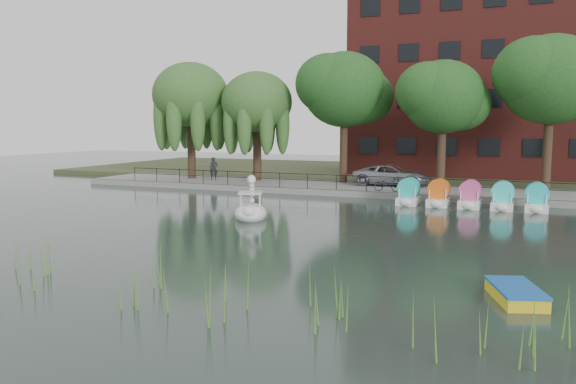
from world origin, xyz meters
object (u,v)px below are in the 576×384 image
Objects in this scene: pedestrian at (214,167)px; swan_boat at (251,210)px; yellow_rowboat at (516,293)px; minivan at (391,174)px; bicycle at (387,184)px.

pedestrian is 16.09m from swan_boat.
yellow_rowboat is at bearing -58.83° from swan_boat.
minivan is 2.07× the size of swan_boat.
minivan reaches higher than yellow_rowboat.
pedestrian reaches higher than swan_boat.
swan_boat is at bearing 160.87° from minivan.
swan_boat is at bearing 125.30° from yellow_rowboat.
yellow_rowboat is (8.37, -22.92, -1.02)m from minivan.
minivan is at bearing 51.94° from swan_boat.
yellow_rowboat is at bearing -74.16° from pedestrian.
minivan is 24.42m from yellow_rowboat.
bicycle is at bearing -38.59° from pedestrian.
swan_boat is 15.06m from yellow_rowboat.
pedestrian is (-13.42, -1.21, 0.16)m from minivan.
yellow_rowboat is (12.19, -8.84, -0.25)m from swan_boat.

